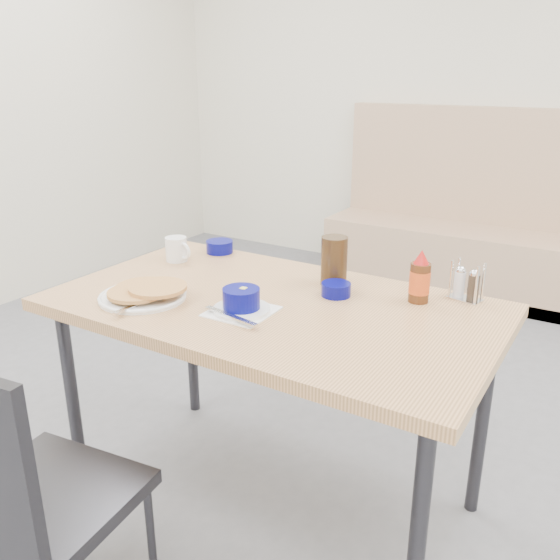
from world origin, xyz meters
The scene contains 13 objects.
ground centered at (0.00, 0.00, 0.00)m, with size 6.00×6.00×0.00m, color slate.
wall_back centered at (0.00, 2.97, 1.40)m, with size 5.00×0.06×2.80m, color beige.
booth_bench centered at (0.00, 2.78, 0.35)m, with size 1.90×0.56×1.22m.
dining_table centered at (0.00, 0.25, 0.70)m, with size 1.40×0.80×0.76m.
diner_chair centered at (-0.19, -0.58, 0.53)m, with size 0.46×0.46×0.91m.
pancake_plate centered at (-0.36, 0.06, 0.78)m, with size 0.28×0.30×0.05m.
coffee_mug centered at (-0.53, 0.42, 0.81)m, with size 0.12×0.08×0.09m.
grits_setting centered at (-0.03, 0.13, 0.79)m, with size 0.21×0.19×0.08m.
creamer_bowl centered at (-0.46, 0.59, 0.78)m, with size 0.11×0.11×0.05m.
butter_bowl centered at (0.15, 0.40, 0.78)m, with size 0.10×0.10×0.04m.
amber_tumbler centered at (0.09, 0.49, 0.84)m, with size 0.09×0.09×0.17m, color #31200F.
condiment_caddy centered at (0.51, 0.59, 0.80)m, with size 0.12×0.08×0.13m.
syrup_bottle centered at (0.39, 0.49, 0.83)m, with size 0.07×0.07×0.17m.
Camera 1 is at (0.93, -1.22, 1.46)m, focal length 38.00 mm.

